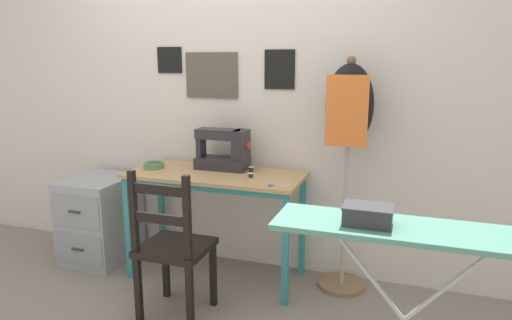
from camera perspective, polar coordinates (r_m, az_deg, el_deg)
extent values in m
plane|color=gray|center=(3.22, -6.86, -16.15)|extent=(14.00, 14.00, 0.00)
cube|color=silver|center=(3.38, -3.01, 7.98)|extent=(10.00, 0.05, 2.55)
cube|color=brown|center=(3.40, -5.58, 10.50)|extent=(0.41, 0.02, 0.33)
cube|color=black|center=(3.56, -10.75, 12.18)|extent=(0.20, 0.01, 0.19)
cube|color=black|center=(3.22, 2.96, 11.24)|extent=(0.22, 0.01, 0.27)
cube|color=tan|center=(3.17, -5.14, -1.85)|extent=(1.22, 0.53, 0.02)
cube|color=teal|center=(2.98, -6.89, -3.46)|extent=(1.14, 0.03, 0.04)
cube|color=teal|center=(3.37, -15.62, -8.26)|extent=(0.04, 0.04, 0.75)
cube|color=teal|center=(2.91, 3.71, -11.19)|extent=(0.04, 0.04, 0.75)
cube|color=teal|center=(3.72, -11.71, -6.05)|extent=(0.04, 0.04, 0.75)
cube|color=teal|center=(3.31, 5.79, -8.20)|extent=(0.04, 0.04, 0.75)
cube|color=#28282D|center=(3.27, -4.19, -0.42)|extent=(0.37, 0.19, 0.08)
cube|color=#28282D|center=(3.19, -1.91, 1.90)|extent=(0.09, 0.16, 0.21)
cube|color=#28282D|center=(3.24, -4.61, 3.26)|extent=(0.33, 0.14, 0.07)
cube|color=#28282D|center=(3.32, -6.88, 1.62)|extent=(0.04, 0.10, 0.14)
cylinder|color=#B22D2D|center=(3.17, -1.01, 1.85)|extent=(0.02, 0.06, 0.06)
cylinder|color=#99999E|center=(3.17, -1.92, 3.95)|extent=(0.01, 0.01, 0.02)
cylinder|color=#56895B|center=(3.37, -12.66, -0.65)|extent=(0.15, 0.15, 0.04)
cylinder|color=#2F4B32|center=(3.37, -12.67, -0.36)|extent=(0.12, 0.12, 0.01)
cube|color=silver|center=(2.85, 3.19, -3.17)|extent=(0.10, 0.06, 0.00)
cube|color=silver|center=(2.83, 3.21, -3.25)|extent=(0.11, 0.03, 0.00)
torus|color=#2870B7|center=(2.83, 1.80, -3.22)|extent=(0.03, 0.03, 0.01)
torus|color=#2870B7|center=(2.84, 1.79, -3.20)|extent=(0.03, 0.03, 0.01)
cylinder|color=black|center=(3.16, -0.61, -1.22)|extent=(0.03, 0.03, 0.04)
cylinder|color=beige|center=(3.15, -0.61, -0.87)|extent=(0.04, 0.04, 0.00)
cylinder|color=beige|center=(3.16, -0.61, -1.57)|extent=(0.04, 0.04, 0.00)
cylinder|color=black|center=(3.02, -0.67, -1.95)|extent=(0.03, 0.03, 0.03)
cylinder|color=beige|center=(3.02, -0.67, -1.68)|extent=(0.04, 0.04, 0.00)
cylinder|color=beige|center=(3.02, -0.66, -2.22)|extent=(0.04, 0.04, 0.00)
cube|color=black|center=(2.83, -10.02, -10.71)|extent=(0.40, 0.38, 0.04)
cube|color=black|center=(3.13, -11.21, -12.99)|extent=(0.04, 0.04, 0.41)
cube|color=black|center=(2.98, -5.37, -14.10)|extent=(0.04, 0.04, 0.41)
cube|color=black|center=(2.89, -14.50, -15.44)|extent=(0.04, 0.04, 0.41)
cube|color=black|center=(2.73, -8.25, -16.87)|extent=(0.04, 0.04, 0.41)
cube|color=black|center=(2.70, -15.06, -6.23)|extent=(0.04, 0.04, 0.48)
cube|color=black|center=(2.53, -8.60, -7.20)|extent=(0.04, 0.04, 0.48)
cube|color=black|center=(2.56, -12.08, -3.67)|extent=(0.34, 0.02, 0.06)
cube|color=black|center=(2.62, -11.91, -7.21)|extent=(0.34, 0.02, 0.06)
cube|color=#93999E|center=(3.78, -18.84, -6.93)|extent=(0.45, 0.54, 0.65)
cube|color=gray|center=(3.54, -21.69, -6.03)|extent=(0.41, 0.01, 0.23)
cube|color=#333338|center=(3.53, -21.80, -6.08)|extent=(0.10, 0.01, 0.02)
cube|color=gray|center=(3.64, -21.33, -10.33)|extent=(0.41, 0.01, 0.23)
cube|color=#333338|center=(3.63, -21.43, -10.39)|extent=(0.10, 0.01, 0.02)
cylinder|color=#846647|center=(3.32, 10.64, -15.04)|extent=(0.32, 0.32, 0.03)
cylinder|color=#ADA89E|center=(3.12, 11.03, -6.26)|extent=(0.03, 0.03, 1.04)
ellipsoid|color=black|center=(2.97, 11.60, 6.73)|extent=(0.30, 0.22, 0.52)
sphere|color=brown|center=(2.95, 11.84, 12.07)|extent=(0.06, 0.06, 0.06)
cube|color=orange|center=(2.86, 11.27, 6.00)|extent=(0.26, 0.01, 0.44)
cube|color=#518E7A|center=(2.06, 18.79, -8.32)|extent=(1.17, 0.33, 0.02)
cylinder|color=#B7B7BC|center=(2.24, 18.00, -18.48)|extent=(0.72, 0.02, 0.83)
cylinder|color=#B7B7BC|center=(2.24, 18.00, -18.48)|extent=(0.72, 0.02, 0.83)
cube|color=#333338|center=(2.03, 13.80, -6.79)|extent=(0.20, 0.14, 0.08)
cube|color=#38383D|center=(2.02, 13.86, -5.65)|extent=(0.21, 0.15, 0.01)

